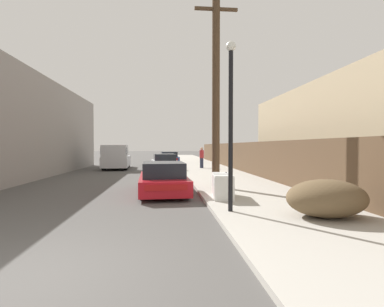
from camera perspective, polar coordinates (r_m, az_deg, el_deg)
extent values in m
plane|color=#4F4C49|center=(4.85, -30.30, -21.11)|extent=(220.00, 220.00, 0.00)
cube|color=#ADA89E|center=(27.82, 1.78, -2.27)|extent=(4.20, 63.00, 0.12)
cube|color=silver|center=(10.18, 5.81, -6.18)|extent=(0.78, 1.62, 0.76)
cube|color=white|center=(10.13, 5.82, -3.98)|extent=(0.75, 1.55, 0.03)
cube|color=#333335|center=(10.63, 6.51, -3.58)|extent=(0.05, 0.20, 0.02)
cube|color=gray|center=(10.38, 5.69, -3.75)|extent=(0.64, 0.14, 0.01)
cube|color=gray|center=(9.90, 5.94, -4.00)|extent=(0.64, 0.14, 0.01)
cube|color=red|center=(11.87, -5.56, -5.51)|extent=(2.00, 4.46, 0.55)
cube|color=black|center=(11.42, -5.48, -3.03)|extent=(1.63, 2.17, 0.55)
cube|color=#B21414|center=(9.67, -4.96, -6.52)|extent=(1.38, 0.10, 0.19)
cylinder|color=black|center=(13.21, -9.17, -5.26)|extent=(0.23, 0.64, 0.63)
cylinder|color=black|center=(13.27, -2.51, -5.21)|extent=(0.23, 0.64, 0.63)
cylinder|color=black|center=(10.53, -9.43, -6.96)|extent=(0.23, 0.64, 0.63)
cylinder|color=black|center=(10.60, -1.05, -6.88)|extent=(0.23, 0.64, 0.63)
cube|color=silver|center=(23.00, -5.30, -2.04)|extent=(2.13, 4.25, 0.62)
cube|color=black|center=(22.81, -5.27, -0.68)|extent=(1.74, 2.42, 0.49)
cube|color=#B21414|center=(20.93, -4.86, -2.09)|extent=(1.41, 0.14, 0.22)
cylinder|color=black|center=(24.23, -7.38, -2.17)|extent=(0.25, 0.69, 0.67)
cylinder|color=black|center=(24.35, -3.68, -2.14)|extent=(0.25, 0.69, 0.67)
cylinder|color=black|center=(21.69, -7.11, -2.59)|extent=(0.25, 0.69, 0.67)
cylinder|color=black|center=(21.81, -2.97, -2.55)|extent=(0.25, 0.69, 0.67)
cube|color=#2D478C|center=(31.13, -4.45, -1.15)|extent=(2.10, 4.23, 0.63)
cube|color=black|center=(30.95, -4.42, -0.12)|extent=(1.72, 2.41, 0.50)
cube|color=#B21414|center=(29.07, -4.10, -1.11)|extent=(1.41, 0.13, 0.22)
cylinder|color=black|center=(32.36, -6.03, -1.32)|extent=(0.24, 0.63, 0.62)
cylinder|color=black|center=(32.48, -3.25, -1.30)|extent=(0.24, 0.63, 0.62)
cylinder|color=black|center=(29.81, -5.75, -1.55)|extent=(0.24, 0.63, 0.62)
cylinder|color=black|center=(29.95, -2.74, -1.53)|extent=(0.24, 0.63, 0.62)
cube|color=silver|center=(25.17, -14.13, -1.42)|extent=(2.26, 5.33, 0.81)
cube|color=silver|center=(23.71, -14.47, 0.48)|extent=(1.97, 2.46, 0.90)
cube|color=black|center=(23.71, -14.47, 0.54)|extent=(2.01, 2.41, 0.50)
cylinder|color=black|center=(23.50, -12.52, -2.07)|extent=(0.31, 0.88, 0.86)
cylinder|color=black|center=(23.66, -16.46, -2.07)|extent=(0.31, 0.88, 0.86)
cylinder|color=black|center=(26.73, -12.06, -1.65)|extent=(0.31, 0.88, 0.86)
cylinder|color=black|center=(26.87, -15.53, -1.65)|extent=(0.31, 0.88, 0.86)
cylinder|color=#4C3826|center=(12.81, 4.58, 12.18)|extent=(0.32, 0.32, 8.24)
cube|color=#4C3826|center=(13.81, 4.61, 25.73)|extent=(1.80, 0.12, 0.12)
cylinder|color=black|center=(7.95, 7.37, 4.14)|extent=(0.12, 0.12, 4.21)
sphere|color=white|center=(8.36, 7.43, 19.62)|extent=(0.26, 0.26, 0.26)
ellipsoid|color=brown|center=(8.03, 24.25, -7.77)|extent=(1.95, 1.53, 0.92)
cube|color=brown|center=(22.79, 8.31, -0.46)|extent=(0.08, 35.63, 1.97)
cube|color=tan|center=(17.29, 28.36, 3.01)|extent=(6.00, 12.23, 4.75)
cylinder|color=#282D42|center=(23.64, 1.85, -1.82)|extent=(0.28, 0.28, 0.78)
cylinder|color=#B72D33|center=(23.61, 1.85, -0.12)|extent=(0.34, 0.34, 0.62)
sphere|color=tan|center=(23.60, 1.85, 0.92)|extent=(0.24, 0.24, 0.24)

